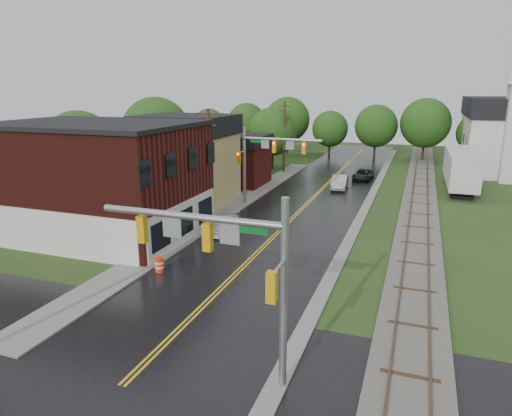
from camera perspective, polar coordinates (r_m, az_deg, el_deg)
The scene contains 23 objects.
ground at distance 18.76m, azimuth -16.46°, elevation -20.60°, with size 160.00×160.00×0.00m, color #27441A.
main_road at distance 44.42m, azimuth 6.74°, elevation 0.85°, with size 10.00×90.00×0.02m, color black.
cross_road at distance 20.10m, azimuth -12.97°, elevation -17.72°, with size 60.00×9.00×0.02m, color black.
curb_right at distance 48.41m, azimuth 14.35°, elevation 1.65°, with size 0.80×70.00×0.12m, color gray.
sidewalk_left at distance 41.66m, azimuth -3.18°, elevation -0.01°, with size 2.40×50.00×0.12m, color gray.
brick_building at distance 35.53m, azimuth -19.13°, elevation 3.44°, with size 14.30×10.30×8.30m.
yellow_house at distance 43.90m, azimuth -8.53°, elevation 4.89°, with size 8.00×7.00×6.40m, color tan.
darkred_building at distance 51.66m, azimuth -2.78°, elevation 5.41°, with size 7.00×6.00×4.40m, color #3F0F0C.
church at distance 66.75m, azimuth 29.12°, elevation 8.87°, with size 10.40×18.40×20.00m.
railroad at distance 48.20m, azimuth 19.80°, elevation 1.30°, with size 3.20×80.00×0.30m.
traffic_signal_near at distance 16.35m, azimuth -3.63°, elevation -5.69°, with size 7.34×0.30×7.20m.
traffic_signal_far at distance 41.56m, azimuth 1.30°, elevation 6.97°, with size 7.34×0.43×7.20m.
utility_pole_b at distance 38.25m, azimuth -5.88°, elevation 5.82°, with size 1.80×0.28×9.00m.
utility_pole_c at distance 58.69m, azimuth 3.54°, elevation 9.02°, with size 1.80×0.28×9.00m.
tree_left_a at distance 45.28m, azimuth -21.12°, elevation 6.82°, with size 6.80×6.80×8.67m.
tree_left_b at distance 52.04m, azimuth -12.27°, elevation 9.07°, with size 7.60×7.60×9.69m.
tree_left_c at distance 57.31m, azimuth -4.50°, elevation 8.66°, with size 6.00×6.00×7.65m.
tree_left_e at distance 61.08m, azimuth 2.18°, elevation 9.36°, with size 6.40×6.40×8.16m.
suv_dark at distance 55.62m, azimuth 13.23°, elevation 4.05°, with size 2.02×4.37×1.22m, color black.
sedan_silver at distance 50.15m, azimuth 10.42°, elevation 3.19°, with size 1.57×4.50×1.48m, color #ADADB2.
pickup_white at distance 34.69m, azimuth -4.02°, elevation -2.07°, with size 1.69×4.15×1.20m, color silver.
semi_trailer at distance 53.80m, azimuth 24.24°, elevation 4.70°, with size 2.94×13.01×4.05m.
construction_barrel at distance 27.97m, azimuth -11.99°, elevation -6.94°, with size 0.51×0.51×0.92m, color #FE340B.
Camera 1 is at (9.63, -12.02, 10.71)m, focal length 32.00 mm.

